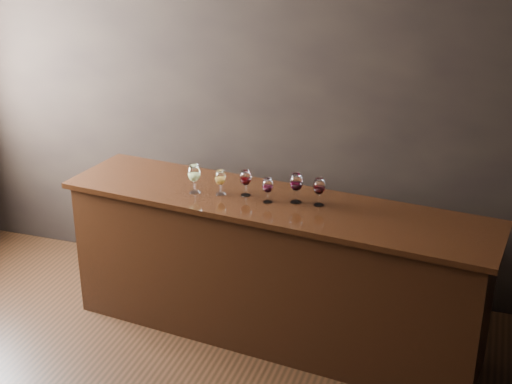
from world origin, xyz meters
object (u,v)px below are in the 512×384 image
(back_bar_shelf, at_px, (240,239))
(glass_white, at_px, (194,174))
(glass_red_a, at_px, (246,179))
(bar_counter, at_px, (273,273))
(glass_red_c, at_px, (296,183))
(glass_red_b, at_px, (268,186))
(glass_amber, at_px, (220,178))
(glass_red_d, at_px, (319,187))

(back_bar_shelf, bearing_deg, glass_white, -98.20)
(glass_red_a, bearing_deg, bar_counter, -9.82)
(bar_counter, xyz_separation_m, glass_red_c, (0.15, 0.03, 0.69))
(glass_red_b, relative_size, glass_red_c, 0.84)
(glass_amber, distance_m, glass_red_a, 0.18)
(glass_amber, distance_m, glass_red_d, 0.69)
(glass_red_d, bearing_deg, back_bar_shelf, 143.15)
(glass_red_a, relative_size, glass_red_c, 0.88)
(bar_counter, xyz_separation_m, glass_red_a, (-0.21, 0.04, 0.68))
(glass_red_c, bearing_deg, glass_white, -175.29)
(bar_counter, distance_m, glass_amber, 0.77)
(glass_amber, height_order, glass_red_c, glass_red_c)
(back_bar_shelf, relative_size, glass_amber, 12.89)
(bar_counter, bearing_deg, glass_red_b, -133.09)
(glass_white, height_order, glass_red_b, glass_white)
(bar_counter, bearing_deg, glass_red_d, 12.59)
(glass_red_a, xyz_separation_m, glass_red_c, (0.36, -0.01, 0.02))
(back_bar_shelf, bearing_deg, glass_red_a, -65.80)
(glass_red_b, xyz_separation_m, glass_red_c, (0.18, 0.06, 0.02))
(bar_counter, xyz_separation_m, glass_white, (-0.57, -0.03, 0.69))
(glass_amber, bearing_deg, glass_red_d, 2.77)
(glass_white, distance_m, glass_amber, 0.18)
(back_bar_shelf, height_order, glass_red_d, glass_red_d)
(glass_red_b, bearing_deg, glass_red_d, 10.13)
(bar_counter, distance_m, glass_red_a, 0.71)
(glass_amber, bearing_deg, glass_red_a, 12.21)
(bar_counter, distance_m, glass_red_b, 0.67)
(bar_counter, distance_m, glass_red_c, 0.71)
(back_bar_shelf, distance_m, glass_amber, 0.99)
(glass_white, relative_size, glass_red_d, 1.07)
(back_bar_shelf, relative_size, glass_red_d, 11.84)
(bar_counter, xyz_separation_m, glass_amber, (-0.38, -0.00, 0.67))
(back_bar_shelf, bearing_deg, glass_red_b, -55.71)
(bar_counter, xyz_separation_m, glass_red_b, (-0.03, -0.03, 0.67))
(back_bar_shelf, bearing_deg, glass_red_c, -43.40)
(back_bar_shelf, height_order, glass_amber, glass_amber)
(bar_counter, relative_size, glass_red_a, 15.89)
(bar_counter, height_order, back_bar_shelf, bar_counter)
(back_bar_shelf, distance_m, glass_red_d, 1.25)
(glass_amber, xyz_separation_m, glass_red_d, (0.69, 0.03, 0.01))
(back_bar_shelf, xyz_separation_m, glass_amber, (0.09, -0.62, 0.77))
(glass_red_b, relative_size, glass_red_d, 0.90)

